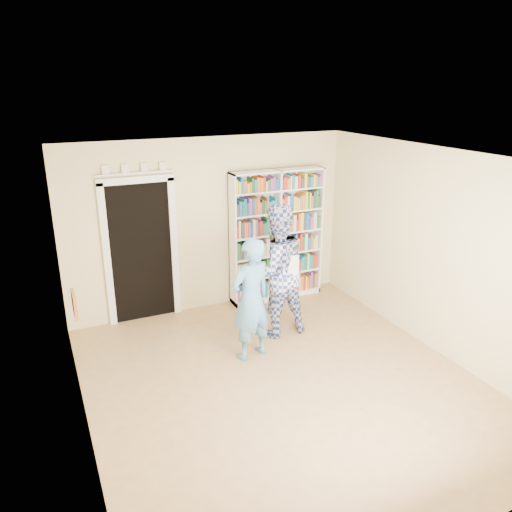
{
  "coord_description": "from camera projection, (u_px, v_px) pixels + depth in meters",
  "views": [
    {
      "loc": [
        -2.46,
        -4.59,
        3.46
      ],
      "look_at": [
        0.05,
        0.9,
        1.34
      ],
      "focal_mm": 35.0,
      "sensor_mm": 36.0,
      "label": 1
    }
  ],
  "objects": [
    {
      "name": "doorway",
      "position": [
        141.0,
        245.0,
        7.36
      ],
      "size": [
        1.1,
        0.08,
        2.43
      ],
      "color": "black",
      "rests_on": "floor"
    },
    {
      "name": "wall_back",
      "position": [
        210.0,
        225.0,
        7.75
      ],
      "size": [
        4.5,
        0.0,
        4.5
      ],
      "primitive_type": "plane",
      "rotation": [
        1.57,
        0.0,
        0.0
      ],
      "color": "beige",
      "rests_on": "floor"
    },
    {
      "name": "wall_art",
      "position": [
        74.0,
        304.0,
        4.89
      ],
      "size": [
        0.03,
        0.25,
        0.25
      ],
      "primitive_type": "cube",
      "color": "brown",
      "rests_on": "wall_left"
    },
    {
      "name": "floor",
      "position": [
        283.0,
        383.0,
        6.05
      ],
      "size": [
        5.0,
        5.0,
        0.0
      ],
      "primitive_type": "plane",
      "color": "#977049",
      "rests_on": "ground"
    },
    {
      "name": "bookshelf",
      "position": [
        277.0,
        235.0,
        8.13
      ],
      "size": [
        1.57,
        0.29,
        2.16
      ],
      "rotation": [
        0.0,
        0.0,
        0.05
      ],
      "color": "white",
      "rests_on": "floor"
    },
    {
      "name": "wall_right",
      "position": [
        438.0,
        253.0,
        6.49
      ],
      "size": [
        0.0,
        5.0,
        5.0
      ],
      "primitive_type": "plane",
      "rotation": [
        1.57,
        0.0,
        -1.57
      ],
      "color": "beige",
      "rests_on": "floor"
    },
    {
      "name": "man_blue",
      "position": [
        251.0,
        300.0,
        6.39
      ],
      "size": [
        0.68,
        0.53,
        1.64
      ],
      "primitive_type": "imported",
      "rotation": [
        0.0,
        0.0,
        3.4
      ],
      "color": "#5289B6",
      "rests_on": "floor"
    },
    {
      "name": "man_plaid",
      "position": [
        276.0,
        270.0,
        6.99
      ],
      "size": [
        0.95,
        0.74,
        1.92
      ],
      "primitive_type": "imported",
      "rotation": [
        0.0,
        0.0,
        3.16
      ],
      "color": "navy",
      "rests_on": "floor"
    },
    {
      "name": "ceiling",
      "position": [
        288.0,
        159.0,
        5.16
      ],
      "size": [
        5.0,
        5.0,
        0.0
      ],
      "primitive_type": "plane",
      "rotation": [
        3.14,
        0.0,
        0.0
      ],
      "color": "white",
      "rests_on": "wall_back"
    },
    {
      "name": "paper_sheet",
      "position": [
        291.0,
        267.0,
        6.74
      ],
      "size": [
        0.23,
        0.03,
        0.32
      ],
      "primitive_type": "cube",
      "rotation": [
        0.0,
        0.0,
        -0.08
      ],
      "color": "white",
      "rests_on": "man_plaid"
    },
    {
      "name": "wall_left",
      "position": [
        75.0,
        317.0,
        4.72
      ],
      "size": [
        0.0,
        5.0,
        5.0
      ],
      "primitive_type": "plane",
      "rotation": [
        1.57,
        0.0,
        1.57
      ],
      "color": "beige",
      "rests_on": "floor"
    }
  ]
}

